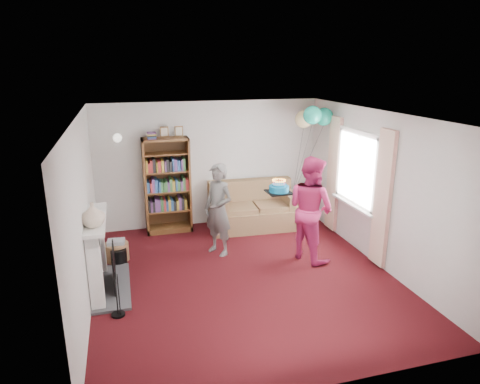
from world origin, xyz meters
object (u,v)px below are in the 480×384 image
object	(u,v)px
bookcase	(167,186)
birthday_cake	(279,189)
person_striped	(218,210)
person_magenta	(311,209)
sofa	(253,210)

from	to	relation	value
bookcase	birthday_cake	world-z (taller)	bookcase
person_striped	person_magenta	xyz separation A→B (m)	(1.43, -0.59, 0.08)
bookcase	birthday_cake	bearing A→B (deg)	-43.99
person_striped	birthday_cake	bearing A→B (deg)	39.15
person_magenta	birthday_cake	bearing A→B (deg)	35.37
bookcase	person_striped	size ratio (longest dim) A/B	1.29
person_magenta	person_striped	bearing A→B (deg)	45.16
sofa	person_magenta	world-z (taller)	person_magenta
bookcase	person_magenta	distance (m)	2.89
person_striped	person_magenta	size ratio (longest dim) A/B	0.91
sofa	person_magenta	xyz separation A→B (m)	(0.46, -1.69, 0.54)
sofa	birthday_cake	size ratio (longest dim) A/B	4.35
sofa	bookcase	bearing A→B (deg)	175.24
sofa	person_striped	distance (m)	1.54
sofa	person_magenta	distance (m)	1.84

